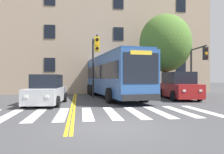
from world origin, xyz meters
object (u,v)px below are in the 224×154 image
Objects in this scene: car_black_behind_bus at (95,85)px; traffic_light_near_corner at (197,61)px; car_silver_near_lane at (47,91)px; car_red_far_lane at (178,86)px; city_bus at (112,75)px; street_tree_curbside_large at (165,43)px; traffic_light_overhead at (95,56)px.

traffic_light_near_corner is (7.79, -10.29, 2.24)m from car_black_behind_bus.
traffic_light_near_corner reaches higher than car_silver_near_lane.
city_bus is at bearing 159.74° from car_red_far_lane.
car_silver_near_lane is 1.13× the size of car_black_behind_bus.
city_bus is at bearing -168.22° from street_tree_curbside_large.
car_silver_near_lane is at bearing -167.28° from traffic_light_near_corner.
car_silver_near_lane is 0.63× the size of street_tree_curbside_large.
traffic_light_overhead is (-0.84, -10.42, 2.56)m from car_black_behind_bus.
traffic_light_overhead reaches higher than car_red_far_lane.
street_tree_curbside_large reaches higher than traffic_light_near_corner.
traffic_light_near_corner is 3.47m from street_tree_curbside_large.
car_red_far_lane is 4.85m from street_tree_curbside_large.
car_red_far_lane is at bearing -4.47° from traffic_light_overhead.
car_silver_near_lane reaches higher than car_black_behind_bus.
car_black_behind_bus is at bearing 117.76° from car_red_far_lane.
traffic_light_near_corner reaches higher than car_black_behind_bus.
street_tree_curbside_large reaches higher than city_bus.
traffic_light_near_corner is 0.93× the size of traffic_light_overhead.
traffic_light_overhead reaches higher than car_black_behind_bus.
street_tree_curbside_large reaches higher than car_silver_near_lane.
car_black_behind_bus is (4.06, 12.97, -0.03)m from car_silver_near_lane.
traffic_light_near_corner is at bearing -50.30° from street_tree_curbside_large.
city_bus reaches higher than car_black_behind_bus.
car_silver_near_lane is at bearing -141.21° from city_bus.
car_black_behind_bus is at bearing 85.39° from traffic_light_overhead.
car_silver_near_lane is at bearing -107.39° from car_black_behind_bus.
traffic_light_overhead is (3.22, 2.55, 2.53)m from car_silver_near_lane.
car_red_far_lane is at bearing -62.24° from car_black_behind_bus.
car_black_behind_bus is 0.91× the size of traffic_light_near_corner.
car_silver_near_lane is 11.83m from street_tree_curbside_large.
city_bus is 6.27m from car_silver_near_lane.
car_silver_near_lane is 13.59m from car_black_behind_bus.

